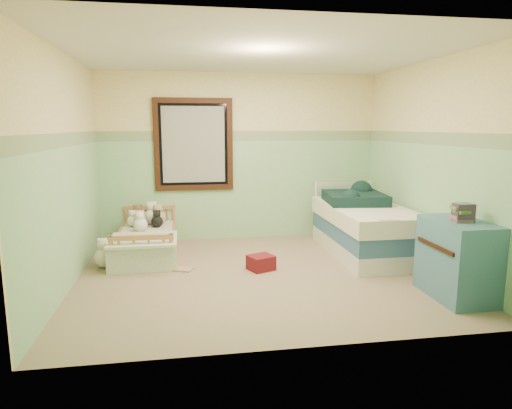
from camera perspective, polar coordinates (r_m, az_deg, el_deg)
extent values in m
cube|color=gray|center=(5.32, 0.53, -9.00)|extent=(4.20, 3.60, 0.02)
cube|color=silver|center=(5.09, 0.58, 18.91)|extent=(4.20, 3.60, 0.02)
cube|color=beige|center=(6.83, -2.02, 6.02)|extent=(4.20, 0.04, 2.50)
cube|color=beige|center=(3.30, 5.85, 1.79)|extent=(4.20, 0.04, 2.50)
cube|color=beige|center=(5.13, -23.29, 3.93)|extent=(0.04, 3.60, 2.50)
cube|color=beige|center=(5.79, 21.57, 4.63)|extent=(0.04, 3.60, 2.50)
cube|color=#8AC58C|center=(6.86, -1.98, 1.84)|extent=(4.20, 0.01, 1.50)
cube|color=#457A50|center=(6.80, -2.02, 8.74)|extent=(4.20, 0.01, 0.15)
cube|color=black|center=(6.72, -7.97, 7.58)|extent=(1.16, 0.06, 1.36)
cube|color=#B5B6B0|center=(6.73, -7.97, 7.58)|extent=(0.92, 0.01, 1.12)
cube|color=#A26337|center=(6.24, -13.75, -5.38)|extent=(0.76, 1.52, 0.19)
cube|color=silver|center=(6.20, -13.81, -3.98)|extent=(0.69, 1.45, 0.12)
cube|color=#8DC0DC|center=(5.73, -14.20, -4.37)|extent=(0.82, 0.76, 0.03)
sphere|color=brown|center=(6.67, -14.82, -1.65)|extent=(0.20, 0.20, 0.20)
sphere|color=white|center=(6.65, -13.11, -1.49)|extent=(0.23, 0.23, 0.23)
sphere|color=tan|center=(6.45, -14.56, -2.14)|extent=(0.17, 0.17, 0.17)
sphere|color=black|center=(6.44, -12.52, -2.13)|extent=(0.16, 0.16, 0.16)
sphere|color=#F1E6D0|center=(5.83, -18.73, -6.42)|extent=(0.25, 0.25, 0.25)
sphere|color=tan|center=(6.19, -17.76, -5.62)|extent=(0.21, 0.21, 0.21)
cube|color=white|center=(6.27, 13.70, -5.18)|extent=(0.92, 1.84, 0.22)
cube|color=#315686|center=(6.22, 13.79, -3.22)|extent=(0.92, 1.84, 0.22)
cube|color=white|center=(6.18, 13.87, -1.24)|extent=(0.96, 1.87, 0.22)
cube|color=black|center=(6.40, 12.48, 0.84)|extent=(0.87, 0.91, 0.14)
cube|color=teal|center=(4.96, 24.33, -6.41)|extent=(0.50, 0.79, 0.79)
cube|color=#50252C|center=(4.82, 24.95, -0.95)|extent=(0.19, 0.16, 0.18)
cube|color=#9C0413|center=(5.45, 0.64, -7.44)|extent=(0.36, 0.34, 0.18)
cube|color=orange|center=(5.54, -9.34, -8.14)|extent=(0.28, 0.25, 0.02)
sphere|color=white|center=(6.23, -14.54, -2.51)|extent=(0.19, 0.19, 0.19)
sphere|color=tan|center=(6.58, -12.35, -1.69)|extent=(0.20, 0.20, 0.20)
sphere|color=white|center=(6.58, -15.47, -2.02)|extent=(0.16, 0.16, 0.16)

